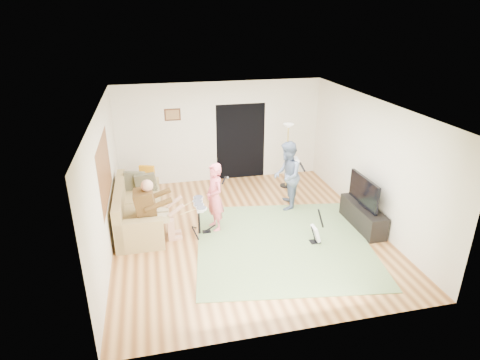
% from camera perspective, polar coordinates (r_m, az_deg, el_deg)
% --- Properties ---
extents(floor, '(6.00, 6.00, 0.00)m').
position_cam_1_polar(floor, '(8.66, 0.95, -7.23)').
color(floor, brown).
rests_on(floor, ground).
extents(walls, '(5.50, 6.00, 2.70)m').
position_cam_1_polar(walls, '(8.08, 1.01, 1.11)').
color(walls, silver).
rests_on(walls, floor).
extents(ceiling, '(6.00, 6.00, 0.00)m').
position_cam_1_polar(ceiling, '(7.68, 1.08, 10.51)').
color(ceiling, white).
rests_on(ceiling, walls).
extents(window_blinds, '(0.00, 2.05, 2.05)m').
position_cam_1_polar(window_blinds, '(8.04, -18.70, 1.30)').
color(window_blinds, brown).
rests_on(window_blinds, walls).
extents(doorway, '(2.10, 0.00, 2.10)m').
position_cam_1_polar(doorway, '(11.04, 0.09, 5.46)').
color(doorway, black).
rests_on(doorway, walls).
extents(picture_frame, '(0.42, 0.03, 0.32)m').
position_cam_1_polar(picture_frame, '(10.58, -9.58, 9.15)').
color(picture_frame, '#3F2314').
rests_on(picture_frame, walls).
extents(area_rug, '(3.90, 3.88, 0.02)m').
position_cam_1_polar(area_rug, '(8.27, 6.15, -8.90)').
color(area_rug, '#67834F').
rests_on(area_rug, floor).
extents(sofa, '(0.94, 2.29, 0.93)m').
position_cam_1_polar(sofa, '(9.00, -14.64, -4.57)').
color(sofa, '#A68B53').
rests_on(sofa, floor).
extents(drummer, '(0.86, 0.48, 1.32)m').
position_cam_1_polar(drummer, '(8.32, -11.91, -5.07)').
color(drummer, '#573A18').
rests_on(drummer, sofa).
extents(drum_kit, '(0.41, 0.73, 0.75)m').
position_cam_1_polar(drum_kit, '(8.44, -5.85, -5.66)').
color(drum_kit, black).
rests_on(drum_kit, floor).
extents(singer, '(0.48, 0.61, 1.48)m').
position_cam_1_polar(singer, '(8.43, -3.60, -2.46)').
color(singer, '#F26977').
rests_on(singer, floor).
extents(microphone, '(0.06, 0.06, 0.24)m').
position_cam_1_polar(microphone, '(8.32, -2.31, -0.05)').
color(microphone, black).
rests_on(microphone, singer).
extents(guitarist, '(0.85, 0.95, 1.63)m').
position_cam_1_polar(guitarist, '(9.39, 6.71, 0.61)').
color(guitarist, slate).
rests_on(guitarist, floor).
extents(guitar_held, '(0.22, 0.61, 0.26)m').
position_cam_1_polar(guitar_held, '(9.35, 7.95, 2.38)').
color(guitar_held, white).
rests_on(guitar_held, guitarist).
extents(guitar_spare, '(0.27, 0.24, 0.75)m').
position_cam_1_polar(guitar_spare, '(8.29, 10.74, -7.44)').
color(guitar_spare, black).
rests_on(guitar_spare, floor).
extents(torchiere_lamp, '(0.31, 0.31, 1.72)m').
position_cam_1_polar(torchiere_lamp, '(10.47, 6.79, 5.07)').
color(torchiere_lamp, black).
rests_on(torchiere_lamp, floor).
extents(dining_chair, '(0.50, 0.53, 0.92)m').
position_cam_1_polar(dining_chair, '(10.01, -13.22, -1.46)').
color(dining_chair, '#CFBA87').
rests_on(dining_chair, floor).
extents(tv_cabinet, '(0.40, 1.40, 0.50)m').
position_cam_1_polar(tv_cabinet, '(9.11, 17.06, -4.94)').
color(tv_cabinet, black).
rests_on(tv_cabinet, floor).
extents(television, '(0.06, 1.11, 0.61)m').
position_cam_1_polar(television, '(8.83, 17.21, -1.52)').
color(television, black).
rests_on(television, tv_cabinet).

